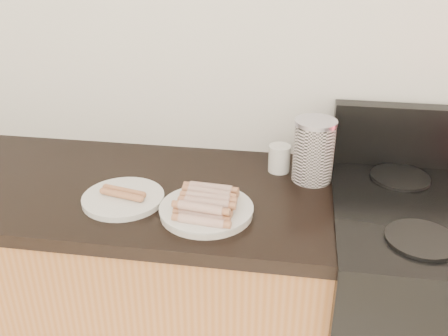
% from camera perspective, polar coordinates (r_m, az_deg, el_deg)
% --- Properties ---
extents(wall_back, '(4.00, 0.04, 2.60)m').
position_cam_1_polar(wall_back, '(1.65, -1.12, 14.93)').
color(wall_back, silver).
rests_on(wall_back, ground).
extents(cabinet_base, '(2.20, 0.59, 0.86)m').
position_cam_1_polar(cabinet_base, '(2.02, -23.08, -12.63)').
color(cabinet_base, '#9A6238').
rests_on(cabinet_base, floor).
extents(stove, '(0.76, 0.65, 0.91)m').
position_cam_1_polar(stove, '(1.80, 23.57, -17.00)').
color(stove, black).
rests_on(stove, floor).
extents(burner_near_left, '(0.18, 0.18, 0.01)m').
position_cam_1_polar(burner_near_left, '(1.35, 21.64, -7.58)').
color(burner_near_left, black).
rests_on(burner_near_left, stove).
extents(burner_far_left, '(0.18, 0.18, 0.01)m').
position_cam_1_polar(burner_far_left, '(1.64, 19.48, -0.99)').
color(burner_far_left, black).
rests_on(burner_far_left, stove).
extents(main_plate, '(0.30, 0.30, 0.02)m').
position_cam_1_polar(main_plate, '(1.39, -2.03, -4.96)').
color(main_plate, white).
rests_on(main_plate, counter_slab).
extents(side_plate, '(0.28, 0.28, 0.02)m').
position_cam_1_polar(side_plate, '(1.48, -11.43, -3.42)').
color(side_plate, silver).
rests_on(side_plate, counter_slab).
extents(hotdog_pile, '(0.12, 0.21, 0.05)m').
position_cam_1_polar(hotdog_pile, '(1.37, -2.05, -3.86)').
color(hotdog_pile, maroon).
rests_on(hotdog_pile, main_plate).
extents(plain_sausages, '(0.13, 0.07, 0.02)m').
position_cam_1_polar(plain_sausages, '(1.47, -11.50, -2.80)').
color(plain_sausages, '#CD7A54').
rests_on(plain_sausages, side_plate).
extents(canister, '(0.13, 0.13, 0.20)m').
position_cam_1_polar(canister, '(1.55, 10.21, 1.98)').
color(canister, white).
rests_on(canister, counter_slab).
extents(mug, '(0.07, 0.07, 0.09)m').
position_cam_1_polar(mug, '(1.61, 6.34, 1.10)').
color(mug, white).
rests_on(mug, counter_slab).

